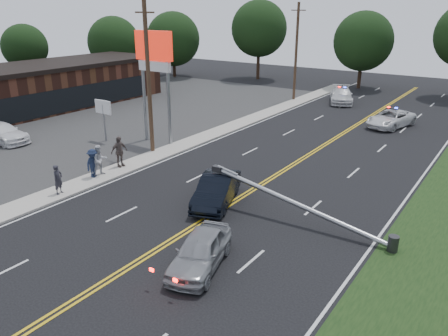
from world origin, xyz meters
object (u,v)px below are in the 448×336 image
Objects in this scene: bystander_b at (100,160)px; utility_pole_mid at (149,79)px; waiting_sedan at (200,251)px; utility_pole_far at (296,52)px; small_sign at (103,111)px; emergency_b at (341,95)px; pylon_sign at (154,60)px; crashed_sedan at (217,190)px; emergency_a at (391,119)px; parked_car at (2,133)px; fallen_streetlight at (306,208)px; bystander_a at (58,179)px; bystander_d at (119,152)px; bystander_c at (93,163)px.

utility_pole_mid is at bearing 22.87° from bystander_b.
bystander_b reaches higher than waiting_sedan.
utility_pole_far is 27.48m from bystander_b.
small_sign reaches higher than emergency_b.
pylon_sign reaches higher than crashed_sedan.
utility_pole_far is at bearing 92.90° from waiting_sedan.
parked_car is at bearing -122.55° from emergency_a.
bystander_b reaches higher than parked_car.
fallen_streetlight is 5.83× the size of bystander_a.
bystander_a is (5.86, -8.30, -1.41)m from small_sign.
utility_pole_mid is at bearing 132.55° from crashed_sedan.
small_sign is 7.81m from parked_car.
crashed_sedan is (13.37, -4.31, -1.58)m from small_sign.
emergency_b is 2.79× the size of bystander_d.
crashed_sedan is 2.84× the size of bystander_a.
pylon_sign is at bearing -93.72° from utility_pole_far.
bystander_b is (-12.68, -1.17, 0.12)m from fallen_streetlight.
waiting_sedan is 2.39× the size of bystander_c.
fallen_streetlight is at bearing -90.92° from parked_car.
bystander_a reaches higher than crashed_sedan.
pylon_sign is at bearing 126.66° from crashed_sedan.
bystander_b is (11.61, -0.57, 0.33)m from parked_car.
parked_car is 12.52m from bystander_a.
emergency_b is (-8.68, 27.64, -0.13)m from fallen_streetlight.
small_sign is 0.76× the size of waiting_sedan.
small_sign is 0.31× the size of utility_pole_mid.
small_sign is 1.59× the size of bystander_d.
emergency_b is at bearing 68.10° from small_sign.
fallen_streetlight is 1.86× the size of emergency_a.
emergency_a is at bearing -49.34° from parked_car.
bystander_b reaches higher than fallen_streetlight.
utility_pole_far is at bearing 9.17° from bystander_d.
utility_pole_mid is 9.34m from bystander_a.
utility_pole_far reaches higher than bystander_b.
waiting_sedan is 10.46m from bystander_a.
utility_pole_mid is 22.00m from utility_pole_far.
bystander_b is (5.51, -5.17, -1.29)m from small_sign.
fallen_streetlight reaches higher than crashed_sedan.
bystander_d is at bearing 134.33° from waiting_sedan.
pylon_sign is 11.72m from bystander_a.
emergency_b is (4.71, 1.64, -4.30)m from utility_pole_far.
emergency_b is at bearing 148.82° from emergency_a.
emergency_b is at bearing -20.92° from bystander_a.
utility_pole_far is 5.14× the size of bystander_d.
small_sign reaches higher than bystander_c.
small_sign is 1.82× the size of bystander_c.
utility_pole_mid reaches higher than pylon_sign.
utility_pole_mid is at bearing 163.36° from fallen_streetlight.
crashed_sedan is 21.03m from emergency_a.
bystander_d is (-8.02, 0.81, 0.34)m from crashed_sedan.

